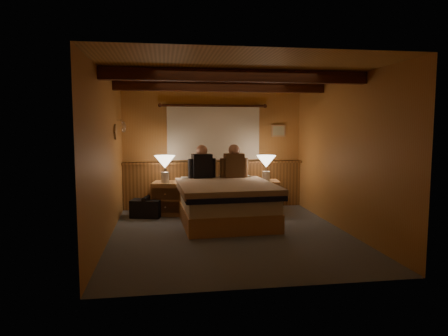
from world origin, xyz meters
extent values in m
plane|color=#555B65|center=(0.00, 0.00, 0.00)|extent=(4.20, 4.20, 0.00)
plane|color=tan|center=(0.00, 0.00, 2.40)|extent=(4.20, 4.20, 0.00)
plane|color=#B27D3F|center=(0.00, 2.10, 1.20)|extent=(3.60, 0.00, 3.60)
plane|color=#B27D3F|center=(-1.80, 0.00, 1.20)|extent=(0.00, 4.20, 4.20)
plane|color=#B27D3F|center=(1.80, 0.00, 1.20)|extent=(0.00, 4.20, 4.20)
plane|color=#B27D3F|center=(0.00, -2.10, 1.20)|extent=(3.60, 0.00, 3.60)
cube|color=brown|center=(0.00, 2.04, 0.45)|extent=(3.60, 0.12, 0.90)
cube|color=brown|center=(0.00, 1.98, 0.92)|extent=(3.60, 0.22, 0.04)
cylinder|color=#4C2213|center=(0.00, 2.02, 2.05)|extent=(2.10, 0.05, 0.05)
sphere|color=#4C2213|center=(-1.05, 2.02, 2.05)|extent=(0.08, 0.08, 0.08)
sphere|color=#4C2213|center=(1.05, 2.02, 2.05)|extent=(0.08, 0.08, 0.08)
cube|color=white|center=(0.00, 2.03, 1.50)|extent=(1.85, 0.08, 1.05)
cube|color=#4C2213|center=(0.00, -0.60, 2.31)|extent=(3.60, 0.15, 0.16)
cube|color=#4C2213|center=(0.00, 0.90, 2.31)|extent=(3.60, 0.15, 0.16)
cylinder|color=silver|center=(-1.74, 1.60, 1.75)|extent=(0.03, 0.55, 0.03)
torus|color=silver|center=(-1.71, 1.45, 1.63)|extent=(0.01, 0.21, 0.21)
torus|color=silver|center=(-1.71, 1.68, 1.63)|extent=(0.01, 0.21, 0.21)
cube|color=tan|center=(1.35, 2.08, 1.55)|extent=(0.30, 0.03, 0.25)
cube|color=#C0B89E|center=(1.35, 2.06, 1.55)|extent=(0.24, 0.01, 0.19)
cube|color=tan|center=(0.03, 0.79, 0.15)|extent=(1.56, 2.03, 0.29)
cube|color=silver|center=(0.03, 0.79, 0.41)|extent=(1.52, 1.99, 0.24)
cube|color=black|center=(0.04, 0.54, 0.56)|extent=(1.60, 1.64, 0.08)
cube|color=pink|center=(0.04, 0.67, 0.63)|extent=(1.65, 1.84, 0.12)
cube|color=silver|center=(-0.38, 1.53, 0.61)|extent=(0.60, 0.36, 0.16)
cube|color=silver|center=(0.37, 1.57, 0.61)|extent=(0.60, 0.36, 0.16)
cube|color=tan|center=(-0.93, 1.54, 0.30)|extent=(0.64, 0.60, 0.61)
cube|color=brown|center=(-0.97, 1.30, 0.43)|extent=(0.49, 0.12, 0.21)
cube|color=brown|center=(-0.97, 1.30, 0.18)|extent=(0.49, 0.12, 0.21)
cylinder|color=silver|center=(-0.97, 1.30, 0.43)|extent=(0.04, 0.04, 0.03)
cylinder|color=silver|center=(-0.97, 1.30, 0.18)|extent=(0.04, 0.04, 0.03)
cube|color=tan|center=(0.90, 1.45, 0.30)|extent=(0.60, 0.56, 0.61)
cube|color=brown|center=(0.87, 1.21, 0.43)|extent=(0.50, 0.07, 0.21)
cube|color=brown|center=(0.87, 1.21, 0.18)|extent=(0.50, 0.07, 0.21)
cylinder|color=silver|center=(0.87, 1.21, 0.43)|extent=(0.03, 0.03, 0.03)
cylinder|color=silver|center=(0.87, 1.21, 0.18)|extent=(0.03, 0.03, 0.03)
cylinder|color=silver|center=(-0.97, 1.49, 0.70)|extent=(0.15, 0.15, 0.19)
cylinder|color=silver|center=(-0.97, 1.49, 0.83)|extent=(0.03, 0.03, 0.11)
cone|color=beige|center=(-0.97, 1.49, 0.99)|extent=(0.38, 0.38, 0.23)
cylinder|color=silver|center=(0.93, 1.41, 0.70)|extent=(0.14, 0.14, 0.19)
cylinder|color=silver|center=(0.93, 1.41, 0.83)|extent=(0.02, 0.02, 0.10)
cone|color=beige|center=(0.93, 1.41, 0.98)|extent=(0.37, 0.37, 0.23)
cube|color=black|center=(-0.29, 1.45, 0.89)|extent=(0.39, 0.26, 0.47)
cylinder|color=black|center=(-0.50, 1.41, 0.85)|extent=(0.11, 0.11, 0.38)
cylinder|color=black|center=(-0.09, 1.48, 0.85)|extent=(0.11, 0.11, 0.38)
sphere|color=tan|center=(-0.29, 1.45, 1.19)|extent=(0.21, 0.21, 0.21)
cube|color=#4E341F|center=(0.31, 1.42, 0.90)|extent=(0.37, 0.22, 0.48)
cylinder|color=#4E341F|center=(0.10, 1.41, 0.86)|extent=(0.11, 0.11, 0.38)
cylinder|color=#4E341F|center=(0.52, 1.43, 0.86)|extent=(0.11, 0.11, 0.38)
sphere|color=tan|center=(0.31, 1.42, 1.20)|extent=(0.21, 0.21, 0.21)
cube|color=black|center=(-1.32, 1.34, 0.16)|extent=(0.59, 0.44, 0.32)
cylinder|color=black|center=(-1.32, 1.34, 0.34)|extent=(0.16, 0.33, 0.09)
camera|label=1|loc=(-0.99, -5.91, 1.64)|focal=32.00mm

